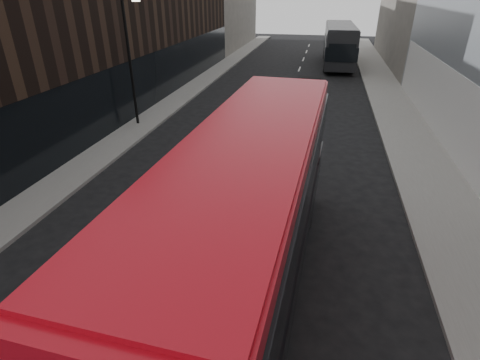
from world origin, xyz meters
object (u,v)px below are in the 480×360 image
Objects in this scene: car_a at (288,125)px; car_b at (302,111)px; grey_bus at (339,44)px; red_bus at (251,213)px; car_c at (307,93)px; street_lamp at (130,54)px.

car_b is at bearing 71.86° from car_a.
red_bus is at bearing -95.71° from grey_bus.
car_c is at bearing 78.51° from car_a.
car_b is (0.55, 2.72, 0.03)m from car_a.
car_b is (-2.38, -20.09, -1.54)m from grey_bus.
car_a is 2.77m from car_b.
red_bus is 20.02m from car_c.
street_lamp is 9.74m from car_a.
grey_bus reaches higher than car_b.
car_a is 7.22m from car_c.
red_bus is at bearing -53.14° from street_lamp.
car_b is at bearing -87.73° from car_c.
red_bus is 2.97× the size of car_b.
street_lamp is 15.62m from red_bus.
car_a is (9.06, 0.29, -3.56)m from street_lamp.
grey_bus is at bearing 62.56° from street_lamp.
red_bus is 15.57m from car_b.
street_lamp reaches higher than grey_bus.
red_bus is at bearing -84.93° from car_b.
car_b is (9.61, 3.01, -3.52)m from street_lamp.
street_lamp is at bearing 175.15° from car_a.
grey_bus is at bearing 89.40° from car_b.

